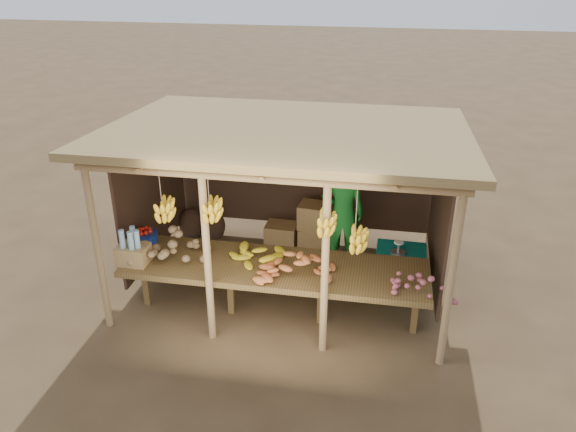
# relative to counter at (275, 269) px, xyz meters

# --- Properties ---
(ground) EXTENTS (60.00, 60.00, 0.00)m
(ground) POSITION_rel_counter_xyz_m (-0.00, 0.95, -0.74)
(ground) COLOR brown
(ground) RESTS_ON ground
(stall_structure) EXTENTS (4.70, 3.50, 2.43)m
(stall_structure) POSITION_rel_counter_xyz_m (-0.02, 0.84, 1.17)
(stall_structure) COLOR tan
(stall_structure) RESTS_ON ground
(counter) EXTENTS (3.90, 1.05, 0.80)m
(counter) POSITION_rel_counter_xyz_m (0.00, 0.00, 0.00)
(counter) COLOR brown
(counter) RESTS_ON ground
(potato_heap) EXTENTS (1.16, 0.82, 0.37)m
(potato_heap) POSITION_rel_counter_xyz_m (-1.43, -0.05, 0.25)
(potato_heap) COLOR olive
(potato_heap) RESTS_ON counter
(sweet_potato_heap) EXTENTS (0.92, 0.61, 0.35)m
(sweet_potato_heap) POSITION_rel_counter_xyz_m (0.32, -0.22, 0.24)
(sweet_potato_heap) COLOR #C66532
(sweet_potato_heap) RESTS_ON counter
(onion_heap) EXTENTS (0.79, 0.55, 0.35)m
(onion_heap) POSITION_rel_counter_xyz_m (1.83, -0.29, 0.24)
(onion_heap) COLOR #B05561
(onion_heap) RESTS_ON counter
(banana_pile) EXTENTS (0.78, 0.61, 0.35)m
(banana_pile) POSITION_rel_counter_xyz_m (-0.28, 0.08, 0.24)
(banana_pile) COLOR yellow
(banana_pile) RESTS_ON counter
(tomato_basin) EXTENTS (0.38, 0.38, 0.20)m
(tomato_basin) POSITION_rel_counter_xyz_m (-1.90, 0.31, 0.14)
(tomato_basin) COLOR navy
(tomato_basin) RESTS_ON counter
(bottle_box) EXTENTS (0.39, 0.32, 0.49)m
(bottle_box) POSITION_rel_counter_xyz_m (-1.79, -0.25, 0.25)
(bottle_box) COLOR #9E7947
(bottle_box) RESTS_ON counter
(vendor) EXTENTS (0.69, 0.49, 1.78)m
(vendor) POSITION_rel_counter_xyz_m (0.73, 1.48, 0.15)
(vendor) COLOR #1B7A26
(vendor) RESTS_ON ground
(tarp_crate) EXTENTS (0.71, 0.61, 0.83)m
(tarp_crate) POSITION_rel_counter_xyz_m (1.61, 0.99, -0.40)
(tarp_crate) COLOR brown
(tarp_crate) RESTS_ON ground
(carton_stack) EXTENTS (1.08, 0.44, 0.80)m
(carton_stack) POSITION_rel_counter_xyz_m (0.08, 1.91, -0.39)
(carton_stack) COLOR #9E7947
(carton_stack) RESTS_ON ground
(burlap_sacks) EXTENTS (0.81, 0.42, 0.57)m
(burlap_sacks) POSITION_rel_counter_xyz_m (-1.69, 2.09, -0.49)
(burlap_sacks) COLOR #412B1E
(burlap_sacks) RESTS_ON ground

